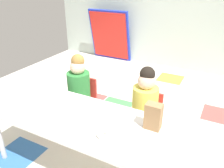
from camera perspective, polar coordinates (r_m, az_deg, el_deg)
name	(u,v)px	position (r m, az deg, el deg)	size (l,w,h in m)	color
ground_plane	(132,133)	(2.81, 4.91, -12.11)	(5.54, 4.83, 0.02)	silver
craft_table	(94,125)	(1.99, -4.49, -10.24)	(2.03, 0.68, 0.58)	white
seated_child_near_camera	(79,85)	(2.67, -8.20, -0.23)	(0.32, 0.31, 0.92)	red
seated_child_middle_seat	(145,101)	(2.33, 8.34, -4.27)	(0.32, 0.31, 0.92)	red
folded_activity_table	(110,36)	(5.02, -0.58, 12.02)	(0.90, 0.29, 1.09)	#1E33BF
paper_bag_brown	(153,116)	(1.85, 10.29, -7.96)	(0.13, 0.09, 0.22)	#9E754C
paper_plate_near_edge	(103,136)	(1.79, -2.35, -12.97)	(0.18, 0.18, 0.01)	white
donut_powdered_on_plate	(103,134)	(1.78, -2.36, -12.51)	(0.10, 0.10, 0.03)	white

